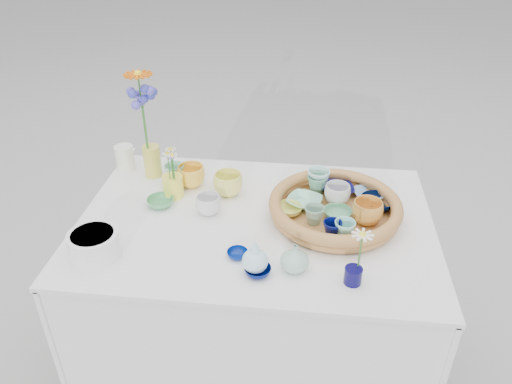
# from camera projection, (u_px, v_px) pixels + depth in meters

# --- Properties ---
(ground) EXTENTS (80.00, 80.00, 0.00)m
(ground) POSITION_uv_depth(u_px,v_px,m) (255.00, 362.00, 2.19)
(ground) COLOR #A4A4A4
(display_table) EXTENTS (1.26, 0.86, 0.77)m
(display_table) POSITION_uv_depth(u_px,v_px,m) (255.00, 362.00, 2.19)
(display_table) COLOR white
(display_table) RESTS_ON ground
(wicker_tray) EXTENTS (0.47, 0.47, 0.08)m
(wicker_tray) POSITION_uv_depth(u_px,v_px,m) (335.00, 208.00, 1.78)
(wicker_tray) COLOR #A16433
(wicker_tray) RESTS_ON display_table
(tray_ceramic_0) EXTENTS (0.15, 0.15, 0.03)m
(tray_ceramic_0) POSITION_uv_depth(u_px,v_px,m) (337.00, 189.00, 1.90)
(tray_ceramic_0) COLOR #0B0B4A
(tray_ceramic_0) RESTS_ON wicker_tray
(tray_ceramic_1) EXTENTS (0.15, 0.15, 0.04)m
(tray_ceramic_1) POSITION_uv_depth(u_px,v_px,m) (377.00, 203.00, 1.81)
(tray_ceramic_1) COLOR black
(tray_ceramic_1) RESTS_ON wicker_tray
(tray_ceramic_2) EXTENTS (0.11, 0.11, 0.08)m
(tray_ceramic_2) POSITION_uv_depth(u_px,v_px,m) (367.00, 212.00, 1.72)
(tray_ceramic_2) COLOR gold
(tray_ceramic_2) RESTS_ON wicker_tray
(tray_ceramic_3) EXTENTS (0.13, 0.13, 0.03)m
(tray_ceramic_3) POSITION_uv_depth(u_px,v_px,m) (337.00, 214.00, 1.76)
(tray_ceramic_3) COLOR #61A679
(tray_ceramic_3) RESTS_ON wicker_tray
(tray_ceramic_4) EXTENTS (0.09, 0.09, 0.06)m
(tray_ceramic_4) POSITION_uv_depth(u_px,v_px,m) (314.00, 215.00, 1.72)
(tray_ceramic_4) COLOR gray
(tray_ceramic_4) RESTS_ON wicker_tray
(tray_ceramic_5) EXTENTS (0.16, 0.16, 0.03)m
(tray_ceramic_5) POSITION_uv_depth(u_px,v_px,m) (304.00, 202.00, 1.83)
(tray_ceramic_5) COLOR #8CD5B4
(tray_ceramic_5) RESTS_ON wicker_tray
(tray_ceramic_6) EXTENTS (0.11, 0.11, 0.08)m
(tray_ceramic_6) POSITION_uv_depth(u_px,v_px,m) (318.00, 180.00, 1.91)
(tray_ceramic_6) COLOR #BFF5EA
(tray_ceramic_6) RESTS_ON wicker_tray
(tray_ceramic_7) EXTENTS (0.10, 0.10, 0.08)m
(tray_ceramic_7) POSITION_uv_depth(u_px,v_px,m) (337.00, 194.00, 1.83)
(tray_ceramic_7) COLOR silver
(tray_ceramic_7) RESTS_ON wicker_tray
(tray_ceramic_8) EXTENTS (0.13, 0.13, 0.03)m
(tray_ceramic_8) POSITION_uv_depth(u_px,v_px,m) (368.00, 195.00, 1.87)
(tray_ceramic_8) COLOR #8FBBEE
(tray_ceramic_8) RESTS_ON wicker_tray
(tray_ceramic_9) EXTENTS (0.08, 0.08, 0.06)m
(tray_ceramic_9) POSITION_uv_depth(u_px,v_px,m) (332.00, 229.00, 1.66)
(tray_ceramic_9) COLOR #050B4A
(tray_ceramic_9) RESTS_ON wicker_tray
(tray_ceramic_10) EXTENTS (0.13, 0.13, 0.03)m
(tray_ceramic_10) POSITION_uv_depth(u_px,v_px,m) (289.00, 210.00, 1.78)
(tray_ceramic_10) COLOR #DFDD5F
(tray_ceramic_10) RESTS_ON wicker_tray
(tray_ceramic_11) EXTENTS (0.09, 0.09, 0.07)m
(tray_ceramic_11) POSITION_uv_depth(u_px,v_px,m) (345.00, 230.00, 1.65)
(tray_ceramic_11) COLOR #8BE2CD
(tray_ceramic_11) RESTS_ON wicker_tray
(tray_ceramic_12) EXTENTS (0.09, 0.09, 0.07)m
(tray_ceramic_12) POSITION_uv_depth(u_px,v_px,m) (317.00, 184.00, 1.89)
(tray_ceramic_12) COLOR #5C9A7C
(tray_ceramic_12) RESTS_ON wicker_tray
(loose_ceramic_0) EXTENTS (0.12, 0.12, 0.09)m
(loose_ceramic_0) POSITION_uv_depth(u_px,v_px,m) (191.00, 176.00, 1.96)
(loose_ceramic_0) COLOR yellow
(loose_ceramic_0) RESTS_ON display_table
(loose_ceramic_1) EXTENTS (0.14, 0.14, 0.09)m
(loose_ceramic_1) POSITION_uv_depth(u_px,v_px,m) (228.00, 184.00, 1.91)
(loose_ceramic_1) COLOR #F3ED67
(loose_ceramic_1) RESTS_ON display_table
(loose_ceramic_2) EXTENTS (0.13, 0.13, 0.03)m
(loose_ceramic_2) POSITION_uv_depth(u_px,v_px,m) (160.00, 202.00, 1.85)
(loose_ceramic_2) COLOR #4DA362
(loose_ceramic_2) RESTS_ON display_table
(loose_ceramic_3) EXTENTS (0.12, 0.12, 0.07)m
(loose_ceramic_3) POSITION_uv_depth(u_px,v_px,m) (209.00, 205.00, 1.80)
(loose_ceramic_3) COLOR silver
(loose_ceramic_3) RESTS_ON display_table
(loose_ceramic_4) EXTENTS (0.08, 0.08, 0.02)m
(loose_ceramic_4) POSITION_uv_depth(u_px,v_px,m) (237.00, 254.00, 1.60)
(loose_ceramic_4) COLOR navy
(loose_ceramic_4) RESTS_ON display_table
(loose_ceramic_5) EXTENTS (0.09, 0.09, 0.07)m
(loose_ceramic_5) POSITION_uv_depth(u_px,v_px,m) (175.00, 173.00, 1.99)
(loose_ceramic_5) COLOR #78BC9C
(loose_ceramic_5) RESTS_ON display_table
(loose_ceramic_6) EXTENTS (0.10, 0.10, 0.03)m
(loose_ceramic_6) POSITION_uv_depth(u_px,v_px,m) (258.00, 271.00, 1.53)
(loose_ceramic_6) COLOR #010D53
(loose_ceramic_6) RESTS_ON display_table
(fluted_bowl) EXTENTS (0.21, 0.21, 0.08)m
(fluted_bowl) POSITION_uv_depth(u_px,v_px,m) (94.00, 244.00, 1.60)
(fluted_bowl) COLOR white
(fluted_bowl) RESTS_ON display_table
(bud_vase_paleblue) EXTENTS (0.10, 0.10, 0.12)m
(bud_vase_paleblue) POSITION_uv_depth(u_px,v_px,m) (255.00, 256.00, 1.52)
(bud_vase_paleblue) COLOR #BCECFB
(bud_vase_paleblue) RESTS_ON display_table
(bud_vase_seafoam) EXTENTS (0.11, 0.11, 0.09)m
(bud_vase_seafoam) POSITION_uv_depth(u_px,v_px,m) (295.00, 258.00, 1.53)
(bud_vase_seafoam) COLOR #94C1AB
(bud_vase_seafoam) RESTS_ON display_table
(bud_vase_cobalt) EXTENTS (0.06, 0.06, 0.05)m
(bud_vase_cobalt) POSITION_uv_depth(u_px,v_px,m) (353.00, 276.00, 1.49)
(bud_vase_cobalt) COLOR #0A063F
(bud_vase_cobalt) RESTS_ON display_table
(single_daisy) EXTENTS (0.08, 0.08, 0.14)m
(single_daisy) POSITION_uv_depth(u_px,v_px,m) (360.00, 251.00, 1.46)
(single_daisy) COLOR white
(single_daisy) RESTS_ON bud_vase_cobalt
(tall_vase_yellow) EXTENTS (0.08, 0.08, 0.13)m
(tall_vase_yellow) POSITION_uv_depth(u_px,v_px,m) (152.00, 161.00, 2.02)
(tall_vase_yellow) COLOR #D1C748
(tall_vase_yellow) RESTS_ON display_table
(gerbera) EXTENTS (0.15, 0.15, 0.32)m
(gerbera) POSITION_uv_depth(u_px,v_px,m) (143.00, 113.00, 1.90)
(gerbera) COLOR #D85803
(gerbera) RESTS_ON tall_vase_yellow
(hydrangea) EXTENTS (0.09, 0.09, 0.31)m
(hydrangea) POSITION_uv_depth(u_px,v_px,m) (145.00, 123.00, 1.92)
(hydrangea) COLOR #353CB3
(hydrangea) RESTS_ON tall_vase_yellow
(white_pitcher) EXTENTS (0.13, 0.12, 0.10)m
(white_pitcher) POSITION_uv_depth(u_px,v_px,m) (125.00, 158.00, 2.07)
(white_pitcher) COLOR white
(white_pitcher) RESTS_ON display_table
(daisy_cup) EXTENTS (0.09, 0.09, 0.08)m
(daisy_cup) POSITION_uv_depth(u_px,v_px,m) (173.00, 186.00, 1.90)
(daisy_cup) COLOR #FFF447
(daisy_cup) RESTS_ON display_table
(daisy_posy) EXTENTS (0.09, 0.09, 0.13)m
(daisy_posy) POSITION_uv_depth(u_px,v_px,m) (172.00, 162.00, 1.84)
(daisy_posy) COLOR silver
(daisy_posy) RESTS_ON daisy_cup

